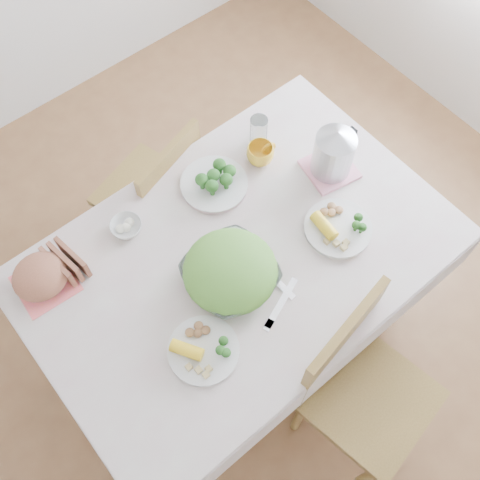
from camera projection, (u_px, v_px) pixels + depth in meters
floor at (239, 326)px, 2.67m from camera, size 3.60×3.60×0.00m
dining_table at (239, 296)px, 2.34m from camera, size 1.40×0.90×0.75m
tablecloth at (239, 255)px, 2.00m from camera, size 1.50×1.00×0.01m
chair_near at (371, 399)px, 2.05m from camera, size 0.48×0.48×0.93m
chair_far at (146, 186)px, 2.49m from camera, size 0.48×0.48×0.85m
salad_bowl at (230, 274)px, 1.92m from camera, size 0.31×0.31×0.08m
dinner_plate_left at (204, 350)px, 1.82m from camera, size 0.28×0.28×0.02m
dinner_plate_right at (338, 228)px, 2.04m from camera, size 0.33×0.33×0.02m
broccoli_plate at (214, 185)px, 2.13m from camera, size 0.32×0.32×0.02m
napkin at (46, 283)px, 1.94m from camera, size 0.21×0.21×0.00m
bread_loaf at (41, 277)px, 1.89m from camera, size 0.24×0.23×0.11m
fruit_bowl at (126, 227)px, 2.03m from camera, size 0.12×0.12×0.04m
yellow_mug at (260, 154)px, 2.15m from camera, size 0.13×0.13×0.08m
glass_tumbler at (259, 131)px, 2.18m from camera, size 0.08×0.08×0.13m
pink_tray at (330, 169)px, 2.16m from camera, size 0.21×0.21×0.01m
electric_kettle at (334, 151)px, 2.06m from camera, size 0.18×0.18×0.21m
fork_left at (273, 278)px, 1.95m from camera, size 0.03×0.20×0.00m
knife at (281, 303)px, 1.91m from camera, size 0.20×0.09×0.00m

